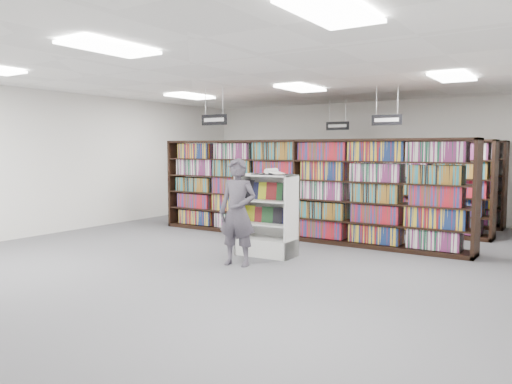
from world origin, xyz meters
The scene contains 18 objects.
floor centered at (0.00, 0.00, 0.00)m, with size 12.00×12.00×0.00m, color #4A4A4E.
ceiling centered at (0.00, 0.00, 3.20)m, with size 10.00×12.00×0.10m, color white.
wall_back centered at (0.00, 6.00, 1.60)m, with size 10.00×0.10×3.20m, color silver.
wall_left centered at (-5.00, 0.00, 1.60)m, with size 0.10×12.00×3.20m, color silver.
bookshelf_row_near centered at (0.00, 2.00, 1.05)m, with size 7.00×0.60×2.10m.
bookshelf_row_mid centered at (0.00, 4.00, 1.05)m, with size 7.00×0.60×2.10m.
bookshelf_row_far centered at (0.00, 5.70, 1.05)m, with size 7.00×0.60×2.10m.
aisle_sign_left centered at (-1.50, 1.00, 2.53)m, with size 0.65×0.02×0.80m.
aisle_sign_right centered at (1.50, 3.00, 2.53)m, with size 0.65×0.02×0.80m.
aisle_sign_center centered at (-0.50, 5.00, 2.53)m, with size 0.65×0.02×0.80m.
troffer_front_center centered at (0.00, -3.00, 3.16)m, with size 0.60×1.20×0.04m, color white.
troffer_front_right centered at (3.00, -3.00, 3.16)m, with size 0.60×1.20×0.04m, color white.
troffer_back_left centered at (-3.00, 2.00, 3.16)m, with size 0.60×1.20×0.04m, color white.
troffer_back_center centered at (0.00, 2.00, 3.16)m, with size 0.60×1.20×0.04m, color white.
troffer_back_right centered at (3.00, 2.00, 3.16)m, with size 0.60×1.20×0.04m, color white.
endcap_display centered at (0.29, 0.23, 0.49)m, with size 1.06×0.57×1.46m.
open_book centered at (0.42, 0.17, 1.49)m, with size 0.66×0.39×0.13m.
shopper centered at (0.30, -0.70, 0.88)m, with size 0.64×0.42×1.75m, color #48444D.
Camera 1 is at (4.97, -7.29, 1.91)m, focal length 35.00 mm.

